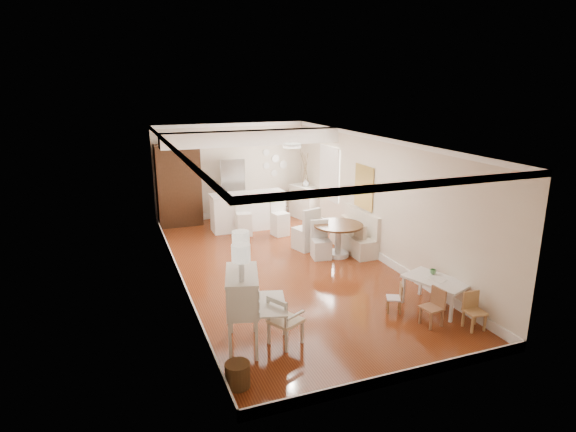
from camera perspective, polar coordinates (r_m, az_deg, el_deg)
room at (r=10.39m, az=-0.98°, el=4.68°), size 9.00×9.04×2.82m
secretary_bureau at (r=7.48m, az=-5.40°, el=-11.04°), size 1.17×1.18×1.22m
gustavian_armchair at (r=7.60m, az=-0.30°, el=-12.17°), size 0.64×0.64×0.82m
wicker_basket at (r=6.82m, az=-5.99°, el=-18.20°), size 0.35×0.35×0.34m
kids_table at (r=9.18m, az=17.05°, el=-8.76°), size 0.99×1.26×0.55m
kids_chair_a at (r=8.51m, az=16.67°, el=-10.32°), size 0.36×0.36×0.65m
kids_chair_b at (r=8.83m, az=12.47°, el=-9.42°), size 0.35×0.35×0.54m
kids_chair_c at (r=8.63m, az=21.27°, el=-10.48°), size 0.32×0.32×0.63m
banquette at (r=11.70m, az=7.79°, el=-1.75°), size 0.52×1.60×0.98m
dining_table at (r=11.28m, az=5.94°, el=-2.88°), size 1.17×1.17×0.78m
slip_chair_near at (r=11.12m, az=3.97°, el=-2.86°), size 0.48×0.50×0.87m
slip_chair_far at (r=11.67m, az=2.11°, el=-1.46°), size 0.63×0.64×1.05m
breakfast_counter at (r=13.32m, az=-4.76°, el=0.61°), size 2.05×0.65×1.03m
bar_stool_left at (r=12.78m, az=-5.28°, el=-0.17°), size 0.43×0.43×0.98m
bar_stool_right at (r=12.73m, az=-0.95°, el=-0.16°), size 0.46×0.46×0.98m
pantry_cabinet at (r=13.86m, az=-12.85°, el=3.57°), size 1.20×0.60×2.30m
fridge at (r=14.26m, az=-5.20°, el=3.20°), size 0.75×0.65×1.80m
sideboard at (r=14.36m, az=2.03°, el=1.65°), size 0.70×1.10×0.97m
pencil_cup at (r=9.27m, az=16.81°, el=-6.34°), size 0.12×0.12×0.09m
branch_vase at (r=14.23m, az=2.11°, el=3.97°), size 0.23×0.23×0.21m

